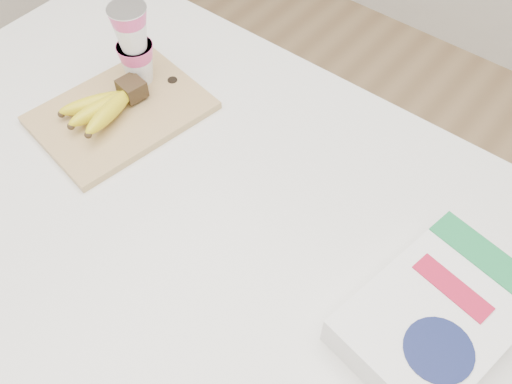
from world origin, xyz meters
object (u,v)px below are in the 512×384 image
Objects in this scene: bananas at (106,105)px; cereal_box at (438,316)px; cutting_board at (121,113)px; yogurt_stack at (134,43)px; table at (207,327)px.

cereal_box is at bearing 0.67° from bananas.
cutting_board is at bearing -171.17° from cereal_box.
bananas reaches higher than cutting_board.
bananas is 1.01× the size of yogurt_stack.
table is at bearing -161.13° from cereal_box.
yogurt_stack is (-0.02, 0.11, 0.07)m from bananas.
cutting_board is 1.02× the size of cereal_box.
cereal_box is at bearing -7.78° from yogurt_stack.
yogurt_stack is 0.55× the size of cereal_box.
bananas is (-0.26, 0.06, 0.53)m from table.
cutting_board is 0.68m from cereal_box.
cutting_board is at bearing -70.78° from yogurt_stack.
yogurt_stack is (-0.03, 0.08, 0.10)m from cutting_board.
cereal_box is at bearing 8.06° from cutting_board.
yogurt_stack is 0.72m from cereal_box.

